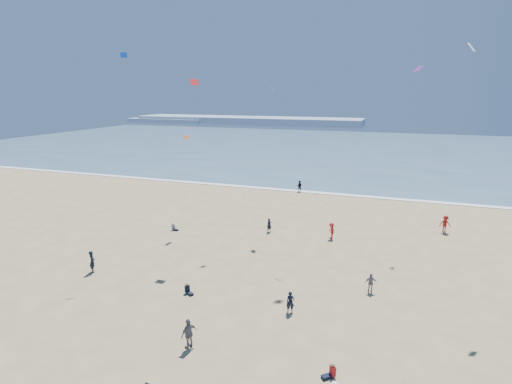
% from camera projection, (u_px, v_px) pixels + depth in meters
% --- Properties ---
extents(ocean, '(220.00, 100.00, 0.06)m').
position_uv_depth(ocean, '(358.00, 150.00, 105.15)').
color(ocean, '#476B84').
rests_on(ocean, ground).
extents(surf_line, '(220.00, 1.20, 0.08)m').
position_uv_depth(surf_line, '(326.00, 193.00, 59.39)').
color(surf_line, white).
rests_on(surf_line, ground).
extents(headland_far, '(110.00, 20.00, 3.20)m').
position_uv_depth(headland_far, '(246.00, 120.00, 192.75)').
color(headland_far, '#7A8EA8').
rests_on(headland_far, ground).
extents(headland_near, '(40.00, 14.00, 2.00)m').
position_uv_depth(headland_near, '(169.00, 120.00, 201.21)').
color(headland_near, '#7A8EA8').
rests_on(headland_near, ground).
extents(standing_flyers, '(34.55, 53.51, 1.92)m').
position_uv_depth(standing_flyers, '(328.00, 285.00, 29.36)').
color(standing_flyers, black).
rests_on(standing_flyers, ground).
extents(seated_group, '(21.00, 23.91, 0.84)m').
position_uv_depth(seated_group, '(215.00, 317.00, 25.93)').
color(seated_group, white).
rests_on(seated_group, ground).
extents(kites_aloft, '(34.89, 42.09, 29.07)m').
position_uv_depth(kites_aloft, '(443.00, 92.00, 23.20)').
color(kites_aloft, '#522B98').
rests_on(kites_aloft, ground).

